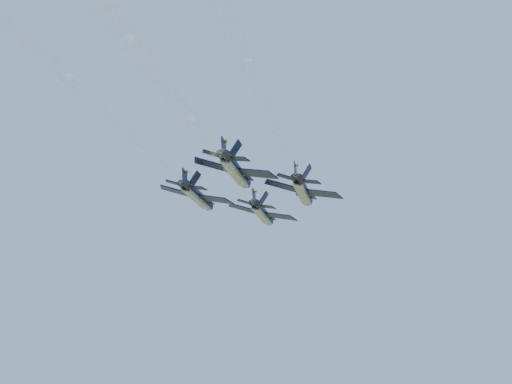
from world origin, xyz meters
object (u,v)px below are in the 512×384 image
at_px(jet_left, 198,197).
at_px(jet_right, 303,191).
at_px(jet_lead, 263,214).
at_px(jet_slot, 237,171).

distance_m(jet_left, jet_right, 19.88).
xyz_separation_m(jet_lead, jet_left, (-6.92, -14.64, 0.00)).
height_order(jet_lead, jet_right, same).
bearing_deg(jet_lead, jet_left, -128.86).
bearing_deg(jet_slot, jet_right, 50.53).
bearing_deg(jet_right, jet_left, -177.58).
relative_size(jet_lead, jet_left, 1.00).
height_order(jet_right, jet_slot, same).
distance_m(jet_right, jet_slot, 15.54).
bearing_deg(jet_left, jet_right, 2.42).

